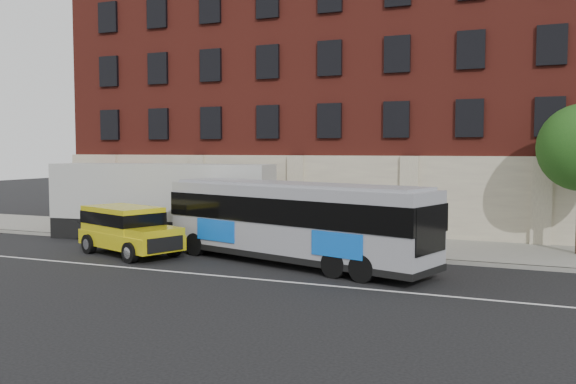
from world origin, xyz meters
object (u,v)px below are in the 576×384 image
at_px(city_bus, 294,220).
at_px(sign_pole, 98,210).
at_px(shipping_container, 161,202).
at_px(yellow_suv, 127,227).

bearing_deg(city_bus, sign_pole, 167.35).
relative_size(city_bus, shipping_container, 1.03).
bearing_deg(city_bus, yellow_suv, -175.28).
bearing_deg(yellow_suv, sign_pole, 142.72).
relative_size(sign_pole, city_bus, 0.21).
distance_m(city_bus, yellow_suv, 7.46).
bearing_deg(shipping_container, yellow_suv, -74.91).
distance_m(yellow_suv, shipping_container, 4.45).
relative_size(sign_pole, yellow_suv, 0.46).
bearing_deg(sign_pole, shipping_container, 18.31).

